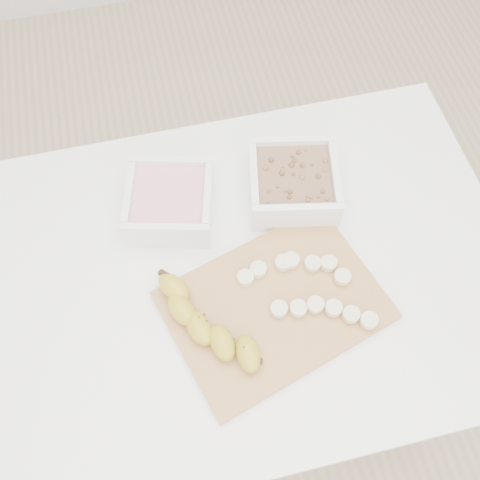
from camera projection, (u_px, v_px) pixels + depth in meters
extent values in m
plane|color=#C6AD89|center=(242.00, 371.00, 1.64)|extent=(3.50, 3.50, 0.00)
cube|color=white|center=(244.00, 274.00, 0.99)|extent=(1.00, 0.70, 0.04)
cylinder|color=white|center=(456.00, 411.00, 1.24)|extent=(0.05, 0.05, 0.71)
cylinder|color=white|center=(55.00, 269.00, 1.41)|extent=(0.05, 0.05, 0.71)
cylinder|color=white|center=(371.00, 204.00, 1.50)|extent=(0.05, 0.05, 0.71)
cube|color=white|center=(170.00, 202.00, 1.00)|extent=(0.19, 0.19, 0.07)
cube|color=pink|center=(170.00, 201.00, 0.99)|extent=(0.16, 0.16, 0.04)
cube|color=white|center=(293.00, 183.00, 1.01)|extent=(0.19, 0.19, 0.08)
cube|color=brown|center=(293.00, 182.00, 1.01)|extent=(0.16, 0.16, 0.04)
cube|color=tan|center=(274.00, 305.00, 0.93)|extent=(0.42, 0.35, 0.01)
cylinder|color=beige|center=(245.00, 278.00, 0.94)|extent=(0.03, 0.03, 0.01)
cylinder|color=beige|center=(258.00, 269.00, 0.95)|extent=(0.03, 0.03, 0.01)
cylinder|color=beige|center=(283.00, 263.00, 0.95)|extent=(0.03, 0.03, 0.01)
cylinder|color=beige|center=(291.00, 260.00, 0.96)|extent=(0.03, 0.03, 0.01)
cylinder|color=beige|center=(313.00, 264.00, 0.95)|extent=(0.03, 0.03, 0.01)
cylinder|color=beige|center=(329.00, 263.00, 0.95)|extent=(0.03, 0.03, 0.01)
cylinder|color=beige|center=(342.00, 277.00, 0.94)|extent=(0.03, 0.03, 0.01)
cylinder|color=beige|center=(279.00, 309.00, 0.91)|extent=(0.03, 0.03, 0.01)
cylinder|color=beige|center=(298.00, 308.00, 0.91)|extent=(0.03, 0.03, 0.01)
cylinder|color=beige|center=(315.00, 305.00, 0.91)|extent=(0.03, 0.03, 0.01)
cylinder|color=beige|center=(334.00, 308.00, 0.91)|extent=(0.03, 0.03, 0.01)
cylinder|color=beige|center=(351.00, 314.00, 0.91)|extent=(0.03, 0.03, 0.01)
cylinder|color=beige|center=(369.00, 320.00, 0.90)|extent=(0.03, 0.03, 0.01)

